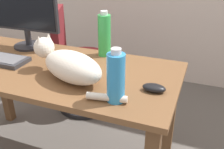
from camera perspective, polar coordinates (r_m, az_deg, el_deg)
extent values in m
cube|color=brown|center=(1.51, -13.38, 1.30)|extent=(1.44, 0.66, 0.03)
cube|color=brown|center=(2.24, -22.83, -1.81)|extent=(0.06, 0.06, 0.69)
cube|color=brown|center=(1.70, 12.66, -9.51)|extent=(0.06, 0.06, 0.69)
cylinder|color=black|center=(2.43, -5.95, -6.29)|extent=(0.48, 0.48, 0.04)
cylinder|color=black|center=(2.33, -6.18, -2.17)|extent=(0.06, 0.06, 0.44)
cylinder|color=maroon|center=(2.22, -6.48, 3.47)|extent=(0.44, 0.44, 0.06)
cube|color=maroon|center=(2.17, -11.77, 8.98)|extent=(0.19, 0.35, 0.40)
cylinder|color=#232328|center=(1.84, -17.81, 6.10)|extent=(0.20, 0.20, 0.01)
cylinder|color=#232328|center=(1.82, -18.05, 7.79)|extent=(0.04, 0.04, 0.10)
cube|color=#232328|center=(1.77, -18.97, 13.92)|extent=(0.48, 0.04, 0.30)
cube|color=black|center=(1.76, -19.25, 13.81)|extent=(0.45, 0.02, 0.27)
ellipsoid|color=silver|center=(1.28, -8.76, 1.69)|extent=(0.40, 0.29, 0.15)
sphere|color=silver|center=(1.42, -14.65, 5.79)|extent=(0.11, 0.11, 0.11)
cone|color=silver|center=(1.39, -15.88, 7.34)|extent=(0.04, 0.04, 0.04)
cone|color=silver|center=(1.42, -13.89, 8.00)|extent=(0.04, 0.04, 0.04)
cylinder|color=silver|center=(1.12, -1.17, -5.09)|extent=(0.18, 0.06, 0.03)
ellipsoid|color=black|center=(1.21, 9.29, -2.93)|extent=(0.11, 0.06, 0.04)
cylinder|color=green|center=(1.57, -1.70, 8.58)|extent=(0.08, 0.08, 0.25)
cylinder|color=silver|center=(1.54, -1.77, 13.48)|extent=(0.04, 0.04, 0.02)
cylinder|color=#2D8CD1|center=(1.08, 0.86, -0.83)|extent=(0.08, 0.08, 0.22)
cylinder|color=silver|center=(1.03, 0.91, 5.16)|extent=(0.04, 0.04, 0.02)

